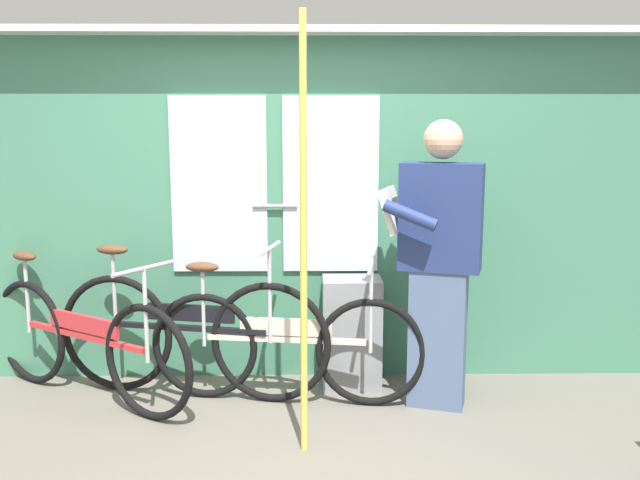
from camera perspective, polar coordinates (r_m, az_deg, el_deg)
The scene contains 8 objects.
ground_plane at distance 3.66m, azimuth -1.10°, elevation -17.56°, with size 6.39×3.99×0.04m, color #666056.
train_door_wall at distance 4.47m, azimuth -1.16°, elevation 3.23°, with size 5.39×0.28×2.20m.
bicycle_near_door at distance 4.18m, azimuth -2.90°, elevation -8.50°, with size 1.63×0.44×0.86m.
bicycle_leaning_behind at distance 4.32m, azimuth -10.49°, elevation -7.52°, with size 1.68×0.51×0.94m.
bicycle_by_pole at distance 4.43m, azimuth -18.65°, elevation -7.84°, with size 1.46×0.97×0.88m.
passenger_reading_newspaper at distance 4.05m, azimuth 9.56°, elevation -1.50°, with size 0.62×0.55×1.66m.
trash_bin_by_wall at distance 4.43m, azimuth 2.59°, elevation -7.49°, with size 0.36×0.28×0.69m, color gray.
handrail_pole at distance 3.40m, azimuth -1.34°, elevation -0.01°, with size 0.04×0.04×2.16m, color #C6C14C.
Camera 1 is at (0.02, -3.25, 1.65)m, focal length 39.40 mm.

